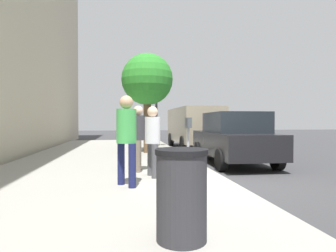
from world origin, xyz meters
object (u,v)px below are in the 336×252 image
pedestrian_bystander (126,132)px  trash_bin (181,194)px  pedestrian_at_meter (153,136)px  parking_officer (138,133)px  street_tree (147,80)px  traffic_signal (158,100)px  parked_sedan_near (233,138)px  parking_meter (188,133)px  parked_van_far (193,125)px

pedestrian_bystander → trash_bin: (-2.75, -0.59, -0.59)m
pedestrian_at_meter → parking_officer: size_ratio=0.97×
pedestrian_at_meter → street_tree: (5.23, -0.27, 2.07)m
pedestrian_at_meter → traffic_signal: bearing=71.9°
parked_sedan_near → trash_bin: size_ratio=4.40×
parking_officer → traffic_signal: (7.07, -1.35, 1.41)m
parking_meter → trash_bin: (-3.98, 0.96, -0.51)m
street_tree → trash_bin: 9.22m
pedestrian_bystander → parked_van_far: parked_van_far is taller
pedestrian_bystander → trash_bin: size_ratio=1.82×
parking_meter → parked_van_far: parked_van_far is taller
street_tree → traffic_signal: street_tree is taller
trash_bin → pedestrian_at_meter: bearing=-0.3°
pedestrian_bystander → parked_van_far: size_ratio=0.35×
pedestrian_at_meter → pedestrian_bystander: bearing=-135.3°
parking_meter → parking_officer: bearing=68.5°
pedestrian_at_meter → parking_officer: bearing=99.1°
pedestrian_at_meter → trash_bin: size_ratio=1.65×
pedestrian_bystander → traffic_signal: bearing=45.7°
parking_officer → street_tree: size_ratio=0.42×
pedestrian_at_meter → street_tree: street_tree is taller
parking_meter → street_tree: (4.88, 0.67, 2.02)m
pedestrian_bystander → street_tree: size_ratio=0.44×
pedestrian_bystander → parking_officer: size_ratio=1.07×
parking_officer → parked_sedan_near: parking_officer is taller
parking_officer → trash_bin: (-4.47, -0.28, -0.50)m
pedestrian_bystander → traffic_signal: 9.05m
pedestrian_at_meter → parking_meter: bearing=9.7°
parking_officer → street_tree: 4.87m
traffic_signal → trash_bin: (-11.54, 1.07, -1.92)m
parked_sedan_near → trash_bin: (-6.24, 3.06, -0.24)m
traffic_signal → parking_meter: bearing=179.2°
parked_sedan_near → parked_van_far: size_ratio=0.85×
pedestrian_at_meter → trash_bin: pedestrian_at_meter is taller
parking_officer → trash_bin: bearing=-81.3°
pedestrian_bystander → parked_sedan_near: bearing=10.2°
pedestrian_bystander → parking_meter: bearing=4.9°
traffic_signal → trash_bin: 11.75m
trash_bin → pedestrian_bystander: bearing=12.2°
parking_meter → pedestrian_at_meter: pedestrian_at_meter is taller
parked_sedan_near → traffic_signal: 5.90m
parked_sedan_near → street_tree: 4.44m
parked_van_far → parked_sedan_near: bearing=180.0°
street_tree → pedestrian_at_meter: bearing=177.0°
trash_bin → parking_officer: bearing=3.6°
pedestrian_at_meter → parking_officer: (0.84, 0.30, 0.05)m
parked_sedan_near → parked_van_far: 5.81m
street_tree → pedestrian_bystander: bearing=171.7°
pedestrian_bystander → parking_officer: pedestrian_bystander is taller
parking_meter → traffic_signal: size_ratio=0.39×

